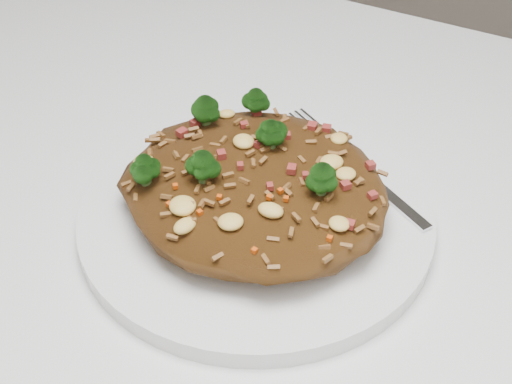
{
  "coord_description": "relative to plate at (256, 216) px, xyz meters",
  "views": [
    {
      "loc": [
        0.08,
        -0.28,
        1.1
      ],
      "look_at": [
        -0.1,
        0.05,
        0.78
      ],
      "focal_mm": 50.0,
      "sensor_mm": 36.0,
      "label": 1
    }
  ],
  "objects": [
    {
      "name": "fork",
      "position": [
        0.05,
        0.07,
        0.01
      ],
      "size": [
        0.15,
        0.09,
        0.0
      ],
      "rotation": [
        0.0,
        0.0,
        -0.51
      ],
      "color": "silver",
      "rests_on": "plate"
    },
    {
      "name": "fried_rice",
      "position": [
        -0.0,
        0.0,
        0.03
      ],
      "size": [
        0.18,
        0.17,
        0.06
      ],
      "color": "brown",
      "rests_on": "plate"
    },
    {
      "name": "plate",
      "position": [
        0.0,
        0.0,
        0.0
      ],
      "size": [
        0.25,
        0.25,
        0.01
      ],
      "primitive_type": "cylinder",
      "color": "white",
      "rests_on": "dining_table"
    }
  ]
}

